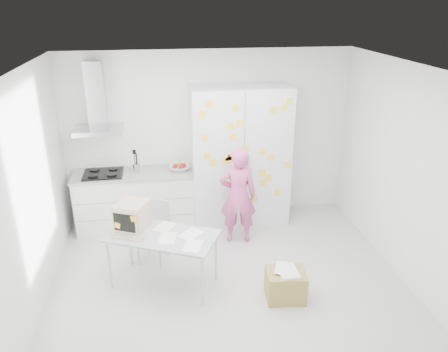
{
  "coord_description": "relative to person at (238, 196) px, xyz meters",
  "views": [
    {
      "loc": [
        -0.75,
        -4.62,
        3.42
      ],
      "look_at": [
        0.05,
        0.69,
        1.2
      ],
      "focal_mm": 35.0,
      "sensor_mm": 36.0,
      "label": 1
    }
  ],
  "objects": [
    {
      "name": "chair",
      "position": [
        -1.22,
        -0.3,
        -0.24
      ],
      "size": [
        0.51,
        0.51,
        0.86
      ],
      "rotation": [
        0.0,
        0.0,
        -0.4
      ],
      "color": "#BAB9B7",
      "rests_on": "ground"
    },
    {
      "name": "range_hood",
      "position": [
        -1.96,
        0.81,
        1.23
      ],
      "size": [
        0.7,
        0.48,
        1.01
      ],
      "color": "silver",
      "rests_on": "walls"
    },
    {
      "name": "person",
      "position": [
        0.0,
        0.0,
        0.0
      ],
      "size": [
        0.57,
        0.42,
        1.46
      ],
      "primitive_type": "imported",
      "rotation": [
        0.0,
        0.0,
        3.01
      ],
      "color": "#CD5090",
      "rests_on": "ground"
    },
    {
      "name": "floor",
      "position": [
        -0.31,
        -1.03,
        -0.74
      ],
      "size": [
        4.5,
        4.0,
        0.02
      ],
      "primitive_type": "cube",
      "color": "silver",
      "rests_on": "ground"
    },
    {
      "name": "tall_cabinet",
      "position": [
        0.14,
        0.65,
        0.37
      ],
      "size": [
        1.5,
        0.68,
        2.2
      ],
      "color": "silver",
      "rests_on": "ground"
    },
    {
      "name": "counter_run",
      "position": [
        -1.51,
        0.67,
        -0.26
      ],
      "size": [
        1.84,
        0.63,
        1.28
      ],
      "color": "white",
      "rests_on": "ground"
    },
    {
      "name": "desk",
      "position": [
        -1.35,
        -0.78,
        0.07
      ],
      "size": [
        1.48,
        1.16,
        1.06
      ],
      "rotation": [
        0.0,
        0.0,
        -0.43
      ],
      "color": "#AAB2B5",
      "rests_on": "ground"
    },
    {
      "name": "walls",
      "position": [
        -0.31,
        -0.31,
        0.62
      ],
      "size": [
        4.52,
        4.01,
        2.7
      ],
      "color": "white",
      "rests_on": "ground"
    },
    {
      "name": "ceiling",
      "position": [
        -0.31,
        -1.03,
        1.97
      ],
      "size": [
        4.5,
        4.0,
        0.02
      ],
      "primitive_type": "cube",
      "color": "white",
      "rests_on": "walls"
    },
    {
      "name": "cardboard_box",
      "position": [
        0.33,
        -1.44,
        -0.54
      ],
      "size": [
        0.49,
        0.41,
        0.41
      ],
      "rotation": [
        0.0,
        0.0,
        -0.09
      ],
      "color": "#A39047",
      "rests_on": "ground"
    }
  ]
}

